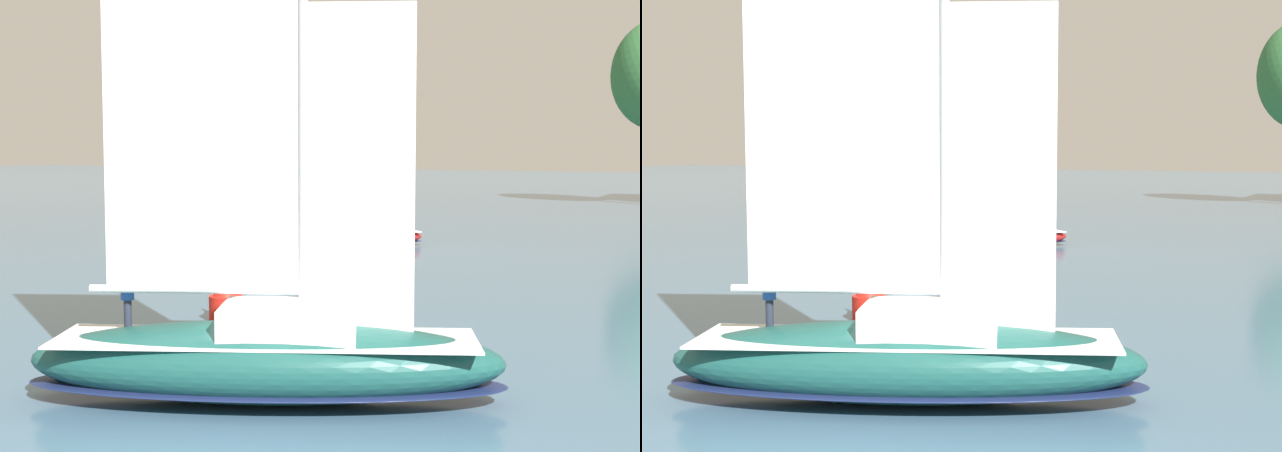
% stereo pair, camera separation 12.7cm
% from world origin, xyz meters
% --- Properties ---
extents(ground_plane, '(400.00, 400.00, 0.00)m').
position_xyz_m(ground_plane, '(0.00, 0.00, 0.00)').
color(ground_plane, '#42667F').
extents(tree_shore_center, '(7.65, 7.65, 15.74)m').
position_xyz_m(tree_shore_center, '(-38.69, 87.41, 11.02)').
color(tree_shore_center, brown).
rests_on(tree_shore_center, ground).
extents(sailboat_main, '(12.41, 7.97, 16.58)m').
position_xyz_m(sailboat_main, '(0.02, 0.01, 1.28)').
color(sailboat_main, '#194C47').
rests_on(sailboat_main, ground).
extents(sailboat_moored_mid_channel, '(5.72, 6.42, 9.28)m').
position_xyz_m(sailboat_moored_mid_channel, '(-11.11, 32.48, 0.78)').
color(sailboat_moored_mid_channel, maroon).
rests_on(sailboat_moored_mid_channel, ground).
extents(sailboat_moored_far_slip, '(8.83, 4.90, 11.70)m').
position_xyz_m(sailboat_moored_far_slip, '(-31.21, 54.59, 0.95)').
color(sailboat_moored_far_slip, '#232328').
rests_on(sailboat_moored_far_slip, ground).
extents(channel_buoy, '(1.25, 1.25, 2.24)m').
position_xyz_m(channel_buoy, '(-6.51, 8.20, 0.89)').
color(channel_buoy, red).
rests_on(channel_buoy, ground).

